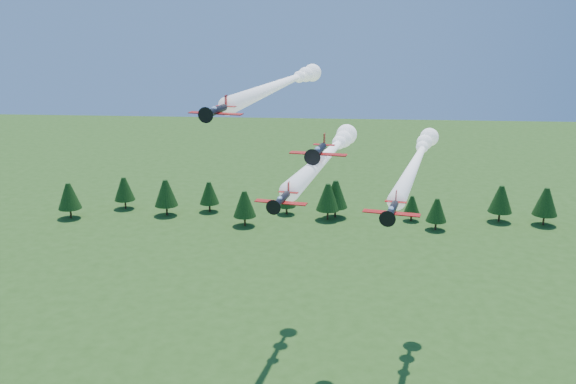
# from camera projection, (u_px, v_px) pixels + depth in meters

# --- Properties ---
(plane_lead) EXTENTS (13.52, 47.22, 3.70)m
(plane_lead) POSITION_uv_depth(u_px,v_px,m) (330.00, 152.00, 101.02)
(plane_lead) COLOR black
(plane_lead) RESTS_ON ground
(plane_left) EXTENTS (15.64, 59.81, 3.70)m
(plane_left) POSITION_uv_depth(u_px,v_px,m) (284.00, 83.00, 114.96)
(plane_left) COLOR black
(plane_left) RESTS_ON ground
(plane_right) EXTENTS (16.53, 54.26, 3.70)m
(plane_right) POSITION_uv_depth(u_px,v_px,m) (417.00, 159.00, 111.62)
(plane_right) COLOR black
(plane_right) RESTS_ON ground
(plane_slot) EXTENTS (8.40, 9.19, 2.93)m
(plane_slot) POSITION_uv_depth(u_px,v_px,m) (319.00, 151.00, 92.04)
(plane_slot) COLOR black
(plane_slot) RESTS_ON ground
(treeline) EXTENTS (175.15, 21.01, 11.99)m
(treeline) POSITION_uv_depth(u_px,v_px,m) (322.00, 198.00, 200.11)
(treeline) COLOR #382314
(treeline) RESTS_ON ground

